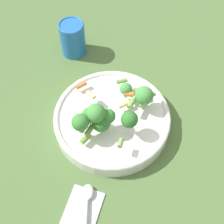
# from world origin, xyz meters

# --- Properties ---
(ground_plane) EXTENTS (3.00, 3.00, 0.00)m
(ground_plane) POSITION_xyz_m (0.00, 0.00, 0.00)
(ground_plane) COLOR #4C6B38
(bowl) EXTENTS (0.29, 0.29, 0.04)m
(bowl) POSITION_xyz_m (0.00, 0.00, 0.02)
(bowl) COLOR white
(bowl) RESTS_ON ground_plane
(pasta_salad) EXTENTS (0.21, 0.20, 0.08)m
(pasta_salad) POSITION_xyz_m (-0.00, 0.02, 0.09)
(pasta_salad) COLOR #8CB766
(pasta_salad) RESTS_ON bowl
(cup) EXTENTS (0.07, 0.07, 0.10)m
(cup) POSITION_xyz_m (0.18, -0.22, 0.05)
(cup) COLOR #2366B2
(cup) RESTS_ON ground_plane
(napkin) EXTENTS (0.08, 0.11, 0.01)m
(napkin) POSITION_xyz_m (0.00, 0.24, 0.00)
(napkin) COLOR #B2BCC6
(napkin) RESTS_ON ground_plane
(spoon) EXTENTS (0.07, 0.19, 0.01)m
(spoon) POSITION_xyz_m (-0.01, 0.23, 0.01)
(spoon) COLOR silver
(spoon) RESTS_ON napkin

